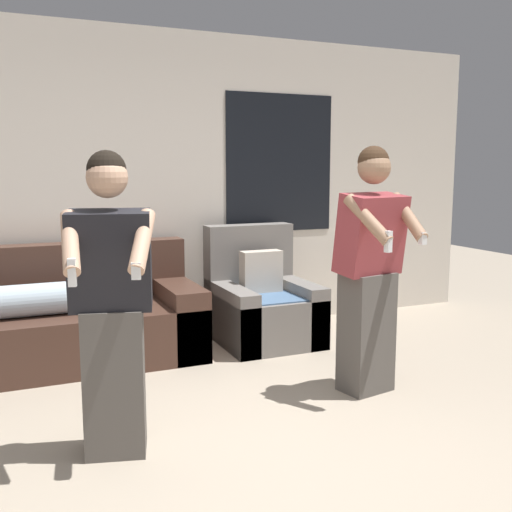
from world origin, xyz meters
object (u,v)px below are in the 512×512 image
(person_left, at_px, (112,306))
(person_right, at_px, (370,271))
(armchair, at_px, (262,305))
(couch, at_px, (59,323))

(person_left, relative_size, person_right, 0.97)
(armchair, relative_size, person_left, 0.62)
(armchair, distance_m, person_right, 1.50)
(couch, relative_size, person_left, 1.35)
(couch, height_order, person_left, person_left)
(couch, distance_m, person_left, 1.77)
(armchair, xyz_separation_m, person_left, (-1.57, -1.62, 0.49))
(armchair, height_order, person_right, person_right)
(couch, bearing_deg, person_left, -85.73)
(person_left, xyz_separation_m, person_right, (1.74, 0.23, 0.03))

